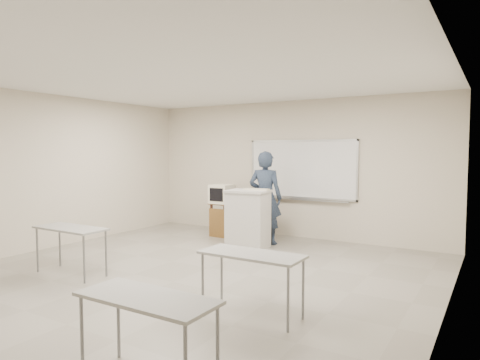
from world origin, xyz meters
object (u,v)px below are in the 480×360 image
Objects in this scene: whiteboard at (302,170)px; laptop at (233,201)px; crt_monitor at (222,194)px; instructor_desk at (237,214)px; mouse at (254,205)px; keyboard at (257,189)px; presenter at (265,198)px; podium at (248,219)px.

laptop is (-1.27, -0.79, -0.67)m from whiteboard.
crt_monitor is at bearing -152.93° from whiteboard.
whiteboard reaches higher than instructor_desk.
laptop reaches higher than mouse.
mouse is at bearing 118.98° from keyboard.
laptop is at bearing -21.03° from presenter.
presenter is (0.80, -0.20, 0.43)m from instructor_desk.
mouse reaches higher than instructor_desk.
whiteboard is at bearing -120.04° from presenter.
presenter is at bearing -10.54° from crt_monitor.
laptop is 0.68× the size of keyboard.
keyboard is (0.92, -0.59, 0.34)m from laptop.
presenter is (-0.37, -0.98, -0.53)m from whiteboard.
whiteboard is 23.38× the size of mouse.
presenter reaches higher than keyboard.
mouse is at bearing -129.04° from whiteboard.
crt_monitor is (-1.06, 0.67, 0.38)m from podium.
laptop is (-0.77, 0.67, 0.24)m from podium.
crt_monitor is 4.64× the size of mouse.
presenter is (0.13, 0.48, 0.38)m from podium.
crt_monitor is at bearing -177.16° from instructor_desk.
laptop is 0.57m from mouse.
instructor_desk is at bearing 129.22° from podium.
laptop is (-0.10, -0.01, 0.29)m from instructor_desk.
podium is at bearing -86.50° from mouse.
keyboard is at bearing -104.15° from whiteboard.
mouse is at bearing -6.61° from crt_monitor.
laptop reaches higher than instructor_desk.
presenter is (1.18, -0.19, -0.00)m from crt_monitor.
crt_monitor is 0.32m from laptop.
podium reaches higher than mouse.
podium is at bearing -45.14° from instructor_desk.
whiteboard is 5.04× the size of crt_monitor.
whiteboard is 2.19× the size of podium.
laptop is 1.15m from keyboard.
instructor_desk is 12.10× the size of mouse.
whiteboard reaches higher than laptop.
crt_monitor is (-1.56, -0.80, -0.53)m from whiteboard.
whiteboard reaches higher than keyboard.
keyboard reaches higher than mouse.
mouse is 0.39m from presenter.
crt_monitor reaches higher than podium.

